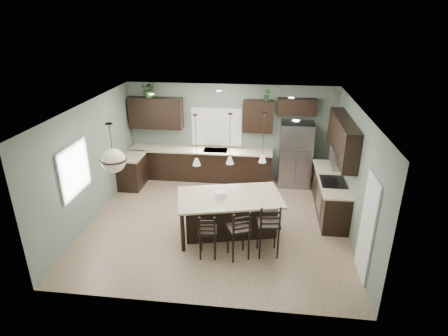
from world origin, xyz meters
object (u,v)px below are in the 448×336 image
bar_stool_center (238,233)px  bar_stool_right (268,229)px  refrigerator (295,154)px  bar_stool_left (208,235)px  plant_back_left (149,89)px  serving_dish (221,194)px  kitchen_island (230,215)px

bar_stool_center → bar_stool_right: (0.59, 0.17, 0.05)m
refrigerator → bar_stool_left: (-1.92, -3.75, -0.42)m
bar_stool_left → plant_back_left: (-2.26, 3.88, 2.14)m
plant_back_left → serving_dish: bearing=-51.4°
bar_stool_right → refrigerator: bearing=69.8°
serving_dish → bar_stool_center: (0.47, -0.82, -0.44)m
bar_stool_center → bar_stool_right: 0.62m
refrigerator → bar_stool_left: refrigerator is taller
bar_stool_center → bar_stool_right: bearing=-8.1°
refrigerator → bar_stool_right: 3.61m
kitchen_island → bar_stool_left: bar_stool_left is taller
kitchen_island → plant_back_left: (-2.60, 2.97, 2.18)m
kitchen_island → serving_dish: serving_dish is taller
bar_stool_right → plant_back_left: (-3.47, 3.66, 2.04)m
plant_back_left → kitchen_island: bearing=-48.8°
bar_stool_left → bar_stool_right: size_ratio=0.83×
bar_stool_center → refrigerator: bearing=46.4°
kitchen_island → bar_stool_right: bar_stool_right is taller
bar_stool_left → plant_back_left: plant_back_left is taller
refrigerator → bar_stool_center: (-1.30, -3.70, -0.37)m
bar_stool_center → bar_stool_right: size_ratio=0.93×
kitchen_island → bar_stool_left: 0.98m
bar_stool_right → bar_stool_center: bearing=-172.7°
kitchen_island → refrigerator: bearing=47.2°
refrigerator → bar_stool_left: size_ratio=1.84×
kitchen_island → serving_dish: bearing=180.0°
plant_back_left → bar_stool_center: bearing=-53.1°
bar_stool_left → bar_stool_center: size_ratio=0.90×
refrigerator → bar_stool_left: 4.23m
kitchen_island → serving_dish: (-0.19, -0.05, 0.53)m
kitchen_island → bar_stool_right: size_ratio=1.87×
refrigerator → serving_dish: size_ratio=7.71×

